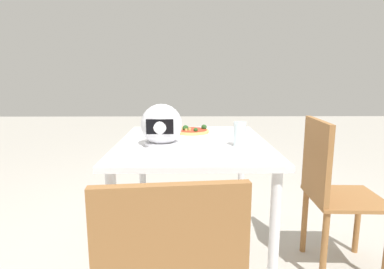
{
  "coord_description": "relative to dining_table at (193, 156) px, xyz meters",
  "views": [
    {
      "loc": [
        0.02,
        1.89,
        1.15
      ],
      "look_at": [
        0.0,
        -0.12,
        0.77
      ],
      "focal_mm": 30.04,
      "sensor_mm": 36.0,
      "label": 1
    }
  ],
  "objects": [
    {
      "name": "chair_side",
      "position": [
        -0.8,
        0.12,
        -0.16
      ],
      "size": [
        0.41,
        0.41,
        0.9
      ],
      "color": "#996638",
      "rests_on": "ground"
    },
    {
      "name": "motorcycle_helmet",
      "position": [
        0.18,
        0.1,
        0.2
      ],
      "size": [
        0.23,
        0.23,
        0.23
      ],
      "color": "silver",
      "rests_on": "dining_table"
    },
    {
      "name": "drinking_glass",
      "position": [
        -0.26,
        0.14,
        0.16
      ],
      "size": [
        0.07,
        0.07,
        0.14
      ],
      "primitive_type": "cylinder",
      "color": "silver",
      "rests_on": "dining_table"
    },
    {
      "name": "dining_table",
      "position": [
        0.0,
        0.0,
        0.0
      ],
      "size": [
        0.88,
        1.09,
        0.75
      ],
      "color": "white",
      "rests_on": "ground"
    },
    {
      "name": "pizza_plate",
      "position": [
        0.01,
        -0.23,
        0.1
      ],
      "size": [
        0.28,
        0.28,
        0.01
      ],
      "primitive_type": "cylinder",
      "color": "white",
      "rests_on": "dining_table"
    },
    {
      "name": "pizza",
      "position": [
        0.01,
        -0.23,
        0.12
      ],
      "size": [
        0.24,
        0.24,
        0.05
      ],
      "color": "tan",
      "rests_on": "pizza_plate"
    },
    {
      "name": "ground_plane",
      "position": [
        0.0,
        0.0,
        -0.66
      ],
      "size": [
        14.0,
        14.0,
        0.0
      ],
      "primitive_type": "plane",
      "color": "#B2ADA3"
    }
  ]
}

